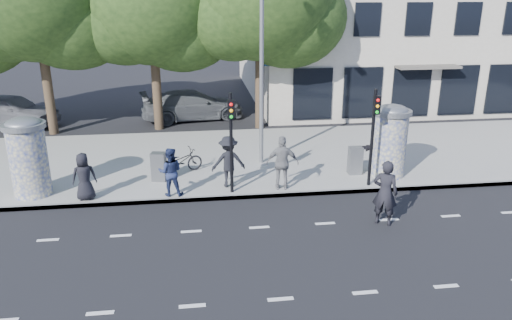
{
  "coord_description": "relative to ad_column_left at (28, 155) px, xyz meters",
  "views": [
    {
      "loc": [
        -1.8,
        -11.72,
        6.76
      ],
      "look_at": [
        0.18,
        3.5,
        1.38
      ],
      "focal_mm": 35.0,
      "sensor_mm": 36.0,
      "label": 1
    }
  ],
  "objects": [
    {
      "name": "ped_d",
      "position": [
        6.54,
        -0.11,
        -0.49
      ],
      "size": [
        1.22,
        0.77,
        1.8
      ],
      "primitive_type": "imported",
      "rotation": [
        0.0,
        0.0,
        3.23
      ],
      "color": "black",
      "rests_on": "sidewalk"
    },
    {
      "name": "traffic_pole_near",
      "position": [
        6.6,
        -0.71,
        0.69
      ],
      "size": [
        0.22,
        0.31,
        3.4
      ],
      "color": "black",
      "rests_on": "sidewalk"
    },
    {
      "name": "cabinet_right",
      "position": [
        11.26,
        0.49,
        -0.87
      ],
      "size": [
        0.49,
        0.36,
        1.03
      ],
      "primitive_type": "cube",
      "rotation": [
        0.0,
        0.0,
        0.0
      ],
      "color": "slate",
      "rests_on": "sidewalk"
    },
    {
      "name": "ped_c",
      "position": [
        4.58,
        -0.65,
        -0.57
      ],
      "size": [
        0.84,
        0.68,
        1.64
      ],
      "primitive_type": "imported",
      "rotation": [
        0.0,
        0.0,
        3.07
      ],
      "color": "#1E284C",
      "rests_on": "sidewalk"
    },
    {
      "name": "lane_dash_far",
      "position": [
        7.2,
        -3.1,
        -1.53
      ],
      "size": [
        32.0,
        0.12,
        0.01
      ],
      "primitive_type": "cube",
      "color": "silver",
      "rests_on": "ground"
    },
    {
      "name": "ad_column_left",
      "position": [
        0.0,
        0.0,
        0.0
      ],
      "size": [
        1.36,
        1.36,
        2.65
      ],
      "color": "beige",
      "rests_on": "sidewalk"
    },
    {
      "name": "bicycle",
      "position": [
        4.86,
        1.4,
        -0.93
      ],
      "size": [
        1.28,
        1.83,
        0.91
      ],
      "primitive_type": "imported",
      "rotation": [
        0.0,
        0.0,
        2.0
      ],
      "color": "black",
      "rests_on": "sidewalk"
    },
    {
      "name": "man_road",
      "position": [
        10.91,
        -3.31,
        -0.54
      ],
      "size": [
        0.87,
        0.78,
        2.0
      ],
      "primitive_type": "imported",
      "rotation": [
        0.0,
        0.0,
        2.63
      ],
      "color": "black",
      "rests_on": "ground"
    },
    {
      "name": "tree_near_left",
      "position": [
        3.7,
        8.2,
        4.53
      ],
      "size": [
        6.8,
        6.8,
        8.97
      ],
      "color": "#38281C",
      "rests_on": "ground"
    },
    {
      "name": "sidewalk",
      "position": [
        7.2,
        3.0,
        -1.46
      ],
      "size": [
        40.0,
        8.0,
        0.15
      ],
      "primitive_type": "cube",
      "color": "gray",
      "rests_on": "ground"
    },
    {
      "name": "cabinet_left",
      "position": [
        4.11,
        0.73,
        -0.87
      ],
      "size": [
        0.57,
        0.46,
        1.04
      ],
      "primitive_type": "cube",
      "rotation": [
        0.0,
        0.0,
        -0.23
      ],
      "color": "#5C5D60",
      "rests_on": "sidewalk"
    },
    {
      "name": "ped_a",
      "position": [
        1.83,
        -0.65,
        -0.6
      ],
      "size": [
        0.86,
        0.65,
        1.58
      ],
      "primitive_type": "imported",
      "rotation": [
        0.0,
        0.0,
        3.35
      ],
      "color": "black",
      "rests_on": "sidewalk"
    },
    {
      "name": "ground",
      "position": [
        7.2,
        -4.5,
        -1.54
      ],
      "size": [
        120.0,
        120.0,
        0.0
      ],
      "primitive_type": "plane",
      "color": "black",
      "rests_on": "ground"
    },
    {
      "name": "traffic_pole_far",
      "position": [
        11.4,
        -0.71,
        0.69
      ],
      "size": [
        0.22,
        0.31,
        3.4
      ],
      "color": "black",
      "rests_on": "sidewalk"
    },
    {
      "name": "car_left",
      "position": [
        -3.69,
        9.77,
        -0.73
      ],
      "size": [
        3.4,
        5.09,
        1.61
      ],
      "primitive_type": "imported",
      "rotation": [
        0.0,
        0.0,
        1.22
      ],
      "color": "slate",
      "rests_on": "ground"
    },
    {
      "name": "street_lamp",
      "position": [
        8.0,
        2.13,
        3.26
      ],
      "size": [
        0.25,
        0.93,
        8.0
      ],
      "color": "slate",
      "rests_on": "sidewalk"
    },
    {
      "name": "lane_dash_near",
      "position": [
        7.2,
        -6.7,
        -1.53
      ],
      "size": [
        32.0,
        0.12,
        0.01
      ],
      "primitive_type": "cube",
      "color": "silver",
      "rests_on": "ground"
    },
    {
      "name": "ad_column_right",
      "position": [
        12.4,
        0.2,
        0.0
      ],
      "size": [
        1.36,
        1.36,
        2.65
      ],
      "color": "beige",
      "rests_on": "sidewalk"
    },
    {
      "name": "car_right",
      "position": [
        5.4,
        9.9,
        -0.76
      ],
      "size": [
        3.09,
        5.64,
        1.55
      ],
      "primitive_type": "imported",
      "rotation": [
        0.0,
        0.0,
        1.75
      ],
      "color": "#4B4E52",
      "rests_on": "ground"
    },
    {
      "name": "curb",
      "position": [
        7.2,
        -0.95,
        -1.46
      ],
      "size": [
        40.0,
        0.1,
        0.16
      ],
      "primitive_type": "cube",
      "color": "slate",
      "rests_on": "ground"
    },
    {
      "name": "ped_f",
      "position": [
        12.19,
        0.21,
        -0.48
      ],
      "size": [
        1.77,
        0.98,
        1.81
      ],
      "primitive_type": "imported",
      "rotation": [
        0.0,
        0.0,
        2.9
      ],
      "color": "black",
      "rests_on": "sidewalk"
    },
    {
      "name": "ped_e",
      "position": [
        8.33,
        -0.6,
        -0.45
      ],
      "size": [
        1.17,
        0.77,
        1.88
      ],
      "primitive_type": "imported",
      "rotation": [
        0.0,
        0.0,
        3.01
      ],
      "color": "gray",
      "rests_on": "sidewalk"
    }
  ]
}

